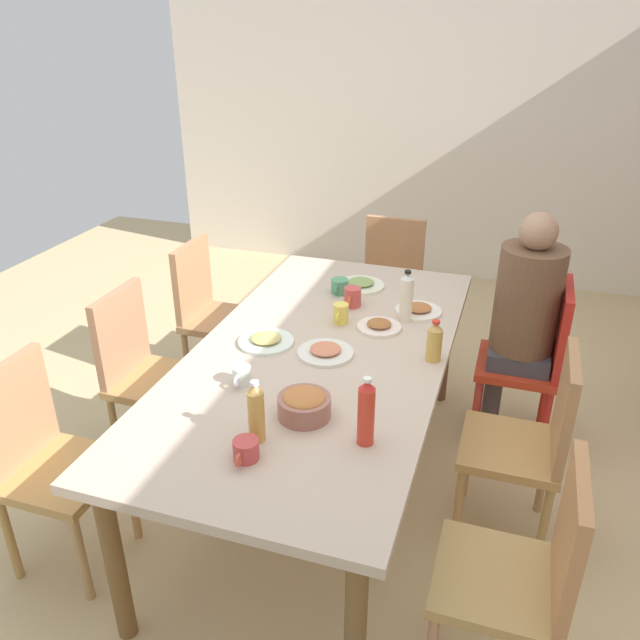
{
  "coord_description": "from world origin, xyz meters",
  "views": [
    {
      "loc": [
        2.26,
        0.74,
        2.08
      ],
      "look_at": [
        0.0,
        0.0,
        0.91
      ],
      "focal_mm": 35.38,
      "sensor_mm": 36.0,
      "label": 1
    }
  ],
  "objects_px": {
    "chair_5": "(210,308)",
    "bottle_0": "(406,297)",
    "plate_4": "(326,352)",
    "bottle_3": "(256,413)",
    "chair_3": "(390,281)",
    "chair_6": "(532,438)",
    "dining_table": "(320,365)",
    "cup_2": "(352,297)",
    "plate_2": "(418,310)",
    "plate_3": "(361,284)",
    "bottle_2": "(366,413)",
    "chair_0": "(526,570)",
    "chair_4": "(43,455)",
    "bottle_1": "(434,342)",
    "plate_0": "(266,340)",
    "cup_4": "(246,450)",
    "person_2": "(524,312)",
    "cup_0": "(242,376)",
    "cup_3": "(341,314)",
    "plate_1": "(379,326)",
    "chair_2": "(535,356)",
    "chair_1": "(143,367)",
    "cup_1": "(340,286)",
    "bowl_0": "(304,404)"
  },
  "relations": [
    {
      "from": "chair_0",
      "to": "plate_1",
      "type": "height_order",
      "value": "chair_0"
    },
    {
      "from": "cup_3",
      "to": "cup_4",
      "type": "distance_m",
      "value": 1.06
    },
    {
      "from": "bottle_0",
      "to": "bottle_2",
      "type": "height_order",
      "value": "bottle_2"
    },
    {
      "from": "cup_1",
      "to": "bottle_0",
      "type": "height_order",
      "value": "bottle_0"
    },
    {
      "from": "cup_2",
      "to": "bottle_0",
      "type": "height_order",
      "value": "bottle_0"
    },
    {
      "from": "chair_0",
      "to": "plate_3",
      "type": "height_order",
      "value": "chair_0"
    },
    {
      "from": "person_2",
      "to": "chair_6",
      "type": "bearing_deg",
      "value": 7.13
    },
    {
      "from": "dining_table",
      "to": "cup_2",
      "type": "height_order",
      "value": "cup_2"
    },
    {
      "from": "person_2",
      "to": "chair_5",
      "type": "relative_size",
      "value": 1.39
    },
    {
      "from": "plate_4",
      "to": "chair_0",
      "type": "bearing_deg",
      "value": 51.74
    },
    {
      "from": "chair_6",
      "to": "plate_2",
      "type": "bearing_deg",
      "value": -131.8
    },
    {
      "from": "plate_0",
      "to": "plate_4",
      "type": "distance_m",
      "value": 0.28
    },
    {
      "from": "chair_2",
      "to": "cup_3",
      "type": "xyz_separation_m",
      "value": [
        0.42,
        -0.91,
        0.29
      ]
    },
    {
      "from": "chair_6",
      "to": "chair_4",
      "type": "bearing_deg",
      "value": -68.61
    },
    {
      "from": "chair_1",
      "to": "chair_4",
      "type": "height_order",
      "value": "same"
    },
    {
      "from": "chair_5",
      "to": "bottle_0",
      "type": "height_order",
      "value": "bottle_0"
    },
    {
      "from": "chair_3",
      "to": "cup_0",
      "type": "bearing_deg",
      "value": -6.67
    },
    {
      "from": "bottle_3",
      "to": "chair_3",
      "type": "bearing_deg",
      "value": 179.7
    },
    {
      "from": "cup_2",
      "to": "bottle_2",
      "type": "relative_size",
      "value": 0.47
    },
    {
      "from": "cup_0",
      "to": "chair_0",
      "type": "bearing_deg",
      "value": 71.81
    },
    {
      "from": "plate_4",
      "to": "plate_0",
      "type": "bearing_deg",
      "value": -92.85
    },
    {
      "from": "chair_4",
      "to": "cup_1",
      "type": "distance_m",
      "value": 1.59
    },
    {
      "from": "plate_4",
      "to": "bottle_3",
      "type": "bearing_deg",
      "value": -3.78
    },
    {
      "from": "dining_table",
      "to": "bowl_0",
      "type": "distance_m",
      "value": 0.5
    },
    {
      "from": "chair_3",
      "to": "chair_6",
      "type": "relative_size",
      "value": 1.0
    },
    {
      "from": "plate_1",
      "to": "bottle_3",
      "type": "xyz_separation_m",
      "value": [
        0.94,
        -0.2,
        0.1
      ]
    },
    {
      "from": "chair_6",
      "to": "plate_2",
      "type": "distance_m",
      "value": 0.82
    },
    {
      "from": "bottle_0",
      "to": "plate_2",
      "type": "bearing_deg",
      "value": 156.27
    },
    {
      "from": "cup_4",
      "to": "plate_4",
      "type": "bearing_deg",
      "value": 177.21
    },
    {
      "from": "chair_4",
      "to": "plate_0",
      "type": "height_order",
      "value": "chair_4"
    },
    {
      "from": "plate_2",
      "to": "chair_5",
      "type": "bearing_deg",
      "value": -99.03
    },
    {
      "from": "person_2",
      "to": "plate_4",
      "type": "distance_m",
      "value": 1.08
    },
    {
      "from": "bottle_3",
      "to": "cup_2",
      "type": "bearing_deg",
      "value": 179.0
    },
    {
      "from": "cup_2",
      "to": "bottle_3",
      "type": "bearing_deg",
      "value": -1.0
    },
    {
      "from": "plate_0",
      "to": "plate_3",
      "type": "relative_size",
      "value": 0.99
    },
    {
      "from": "plate_1",
      "to": "bottle_2",
      "type": "xyz_separation_m",
      "value": [
        0.85,
        0.15,
        0.11
      ]
    },
    {
      "from": "chair_1",
      "to": "plate_3",
      "type": "height_order",
      "value": "chair_1"
    },
    {
      "from": "person_2",
      "to": "cup_0",
      "type": "relative_size",
      "value": 11.46
    },
    {
      "from": "chair_4",
      "to": "bottle_1",
      "type": "distance_m",
      "value": 1.63
    },
    {
      "from": "cup_3",
      "to": "bottle_1",
      "type": "relative_size",
      "value": 0.59
    },
    {
      "from": "cup_2",
      "to": "chair_0",
      "type": "bearing_deg",
      "value": 36.91
    },
    {
      "from": "plate_4",
      "to": "cup_3",
      "type": "distance_m",
      "value": 0.31
    },
    {
      "from": "bottle_0",
      "to": "chair_5",
      "type": "bearing_deg",
      "value": -104.16
    },
    {
      "from": "plate_3",
      "to": "bottle_2",
      "type": "height_order",
      "value": "bottle_2"
    },
    {
      "from": "chair_1",
      "to": "plate_1",
      "type": "xyz_separation_m",
      "value": [
        -0.29,
        1.11,
        0.26
      ]
    },
    {
      "from": "chair_1",
      "to": "bottle_3",
      "type": "xyz_separation_m",
      "value": [
        0.66,
        0.9,
        0.36
      ]
    },
    {
      "from": "chair_2",
      "to": "bottle_0",
      "type": "distance_m",
      "value": 0.78
    },
    {
      "from": "plate_1",
      "to": "cup_0",
      "type": "relative_size",
      "value": 1.88
    },
    {
      "from": "plate_4",
      "to": "bottle_0",
      "type": "relative_size",
      "value": 0.96
    },
    {
      "from": "chair_3",
      "to": "bottle_1",
      "type": "height_order",
      "value": "bottle_1"
    }
  ]
}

